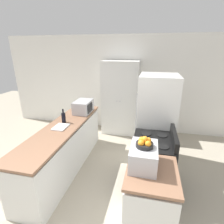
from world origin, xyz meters
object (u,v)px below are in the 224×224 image
object	(u,v)px
wine_bottle	(64,117)
pantry_cabinet	(120,98)
toaster_oven	(143,156)
fruit_bowl	(145,143)
refrigerator	(156,121)
microwave	(83,107)
stove	(152,164)

from	to	relation	value
wine_bottle	pantry_cabinet	bearing A→B (deg)	64.27
pantry_cabinet	toaster_oven	size ratio (longest dim) A/B	4.30
wine_bottle	fruit_bowl	bearing A→B (deg)	-32.64
refrigerator	microwave	xyz separation A→B (m)	(-1.57, 0.14, 0.13)
stove	fruit_bowl	xyz separation A→B (m)	(-0.13, -0.67, 0.75)
stove	toaster_oven	bearing A→B (deg)	-101.30
fruit_bowl	stove	bearing A→B (deg)	78.99
pantry_cabinet	refrigerator	bearing A→B (deg)	-51.97
wine_bottle	toaster_oven	distance (m)	1.86
fruit_bowl	refrigerator	bearing A→B (deg)	83.72
toaster_oven	microwave	bearing A→B (deg)	130.91
pantry_cabinet	fruit_bowl	size ratio (longest dim) A/B	9.67
fruit_bowl	toaster_oven	bearing A→B (deg)	-162.43
pantry_cabinet	fruit_bowl	xyz separation A→B (m)	(0.77, -2.67, 0.23)
stove	refrigerator	size ratio (longest dim) A/B	0.59
refrigerator	wine_bottle	size ratio (longest dim) A/B	6.73
stove	fruit_bowl	world-z (taller)	fruit_bowl
pantry_cabinet	microwave	distance (m)	1.23
refrigerator	wine_bottle	world-z (taller)	refrigerator
refrigerator	wine_bottle	distance (m)	1.80
pantry_cabinet	refrigerator	world-z (taller)	pantry_cabinet
stove	microwave	size ratio (longest dim) A/B	2.16
pantry_cabinet	stove	world-z (taller)	pantry_cabinet
pantry_cabinet	wine_bottle	xyz separation A→B (m)	(-0.80, -1.66, 0.02)
refrigerator	stove	bearing A→B (deg)	-92.28
stove	fruit_bowl	distance (m)	1.01
pantry_cabinet	toaster_oven	bearing A→B (deg)	-74.03
stove	refrigerator	xyz separation A→B (m)	(0.03, 0.81, 0.44)
microwave	fruit_bowl	size ratio (longest dim) A/B	2.43
refrigerator	fruit_bowl	world-z (taller)	refrigerator
stove	wine_bottle	distance (m)	1.81
toaster_oven	fruit_bowl	xyz separation A→B (m)	(0.00, 0.00, 0.18)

